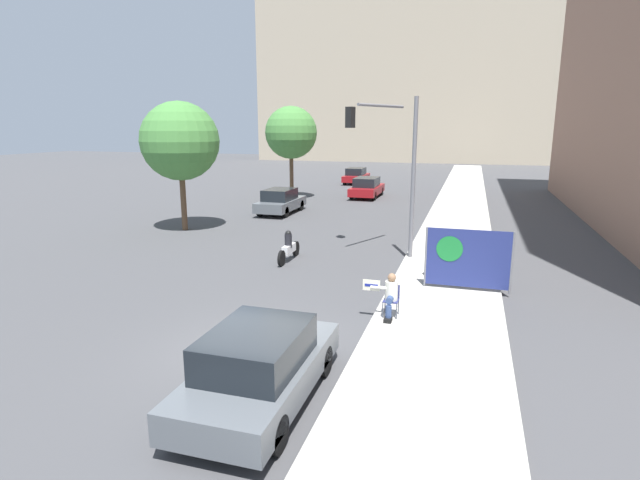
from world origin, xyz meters
TOP-DOWN VIEW (x-y plane):
  - ground_plane at (0.00, 0.00)m, footprint 160.00×160.00m
  - sidewalk_curb at (3.99, 15.00)m, footprint 3.41×90.00m
  - building_backdrop_far at (-2.00, 70.26)m, footprint 52.00×12.00m
  - seated_protester at (2.71, 2.98)m, footprint 0.96×0.77m
  - jogger_on_sidewalk at (3.55, 6.83)m, footprint 0.34×0.34m
  - protest_banner at (4.62, 5.91)m, footprint 2.61×0.06m
  - traffic_light_pole at (1.46, 9.98)m, footprint 3.06×2.83m
  - parked_car_curbside at (1.04, -1.80)m, footprint 1.87×4.31m
  - car_on_road_nearest at (-6.34, 18.17)m, footprint 1.81×4.34m
  - car_on_road_midblock at (-2.78, 26.57)m, footprint 1.86×4.59m
  - car_on_road_distant at (-5.59, 35.38)m, footprint 1.75×4.22m
  - motorcycle_on_road at (-2.03, 8.00)m, footprint 0.28×2.21m
  - street_tree_near_curb at (-9.16, 12.10)m, footprint 3.83×3.83m
  - street_tree_midblock at (-7.87, 24.35)m, footprint 3.69×3.69m

SIDE VIEW (x-z plane):
  - ground_plane at x=0.00m, z-range 0.00..0.00m
  - sidewalk_curb at x=3.99m, z-range 0.00..0.13m
  - motorcycle_on_road at x=-2.03m, z-range -0.08..1.14m
  - car_on_road_distant at x=-5.59m, z-range 0.00..1.45m
  - car_on_road_midblock at x=-2.78m, z-range 0.00..1.48m
  - car_on_road_nearest at x=-6.34m, z-range -0.01..1.48m
  - parked_car_curbside at x=1.04m, z-range -0.01..1.51m
  - seated_protester at x=2.71m, z-range 0.16..1.35m
  - jogger_on_sidewalk at x=3.55m, z-range 0.14..1.76m
  - protest_banner at x=4.62m, z-range 0.18..2.10m
  - traffic_light_pole at x=1.46m, z-range 1.19..7.26m
  - street_tree_near_curb at x=-9.16m, z-range 1.24..7.59m
  - street_tree_midblock at x=-7.87m, z-range 1.42..7.98m
  - building_backdrop_far at x=-2.00m, z-range 0.00..35.60m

